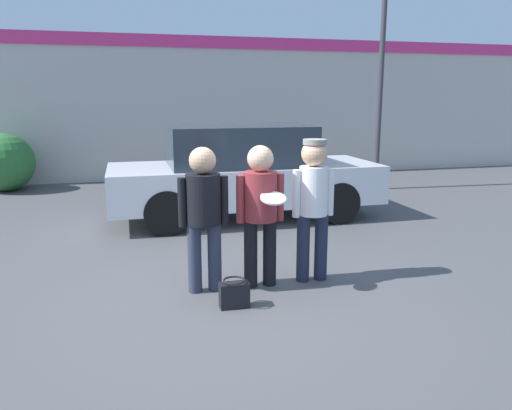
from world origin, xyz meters
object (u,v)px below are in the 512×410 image
person_right (313,198)px  handbag (234,294)px  person_middle_with_frisbee (260,204)px  shrub (4,162)px  parked_car_near (243,173)px  street_lamp (392,5)px  person_left (204,208)px

person_right → handbag: person_right is taller
person_middle_with_frisbee → shrub: 8.17m
parked_car_near → street_lamp: (3.78, 1.94, 3.24)m
person_middle_with_frisbee → street_lamp: size_ratio=0.24×
person_right → handbag: size_ratio=5.47×
person_right → handbag: 1.43m
person_middle_with_frisbee → person_right: person_right is taller
street_lamp → shrub: bearing=167.1°
person_left → shrub: person_left is taller
person_middle_with_frisbee → handbag: bearing=-129.0°
street_lamp → handbag: street_lamp is taller
person_middle_with_frisbee → person_right: bearing=2.1°
person_left → person_right: 1.25m
person_left → parked_car_near: bearing=69.6°
person_middle_with_frisbee → handbag: size_ratio=5.30×
person_left → person_middle_with_frisbee: bearing=-0.7°
person_right → street_lamp: street_lamp is taller
shrub → person_right: bearing=-56.5°
street_lamp → person_left: bearing=-134.0°
parked_car_near → person_middle_with_frisbee: bearing=-100.0°
person_middle_with_frisbee → handbag: (-0.41, -0.51, -0.80)m
person_middle_with_frisbee → handbag: person_middle_with_frisbee is taller
shrub → parked_car_near: bearing=-40.0°
person_middle_with_frisbee → parked_car_near: bearing=80.0°
person_middle_with_frisbee → person_left: bearing=179.3°
person_left → person_right: person_right is taller
shrub → street_lamp: bearing=-12.9°
parked_car_near → street_lamp: size_ratio=0.69×
shrub → handbag: bearing=-64.4°
person_right → shrub: person_right is taller
person_right → street_lamp: size_ratio=0.24×
person_middle_with_frisbee → shrub: (-4.05, 7.09, -0.29)m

